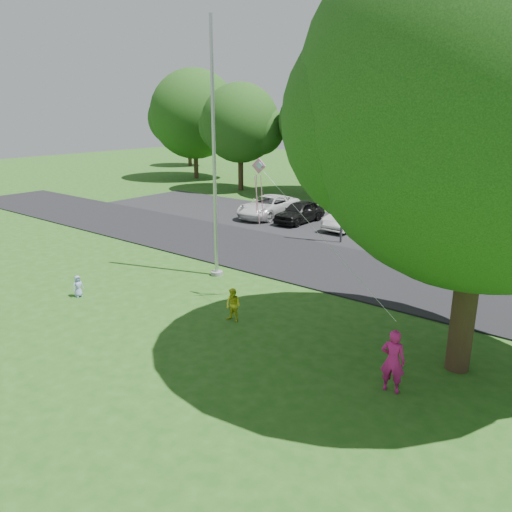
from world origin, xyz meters
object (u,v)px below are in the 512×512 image
Objects in this scene: flagpole at (214,175)px; trash_can at (396,248)px; big_tree at (484,109)px; child_yellow at (233,305)px; child_blue at (78,286)px; street_lamp at (349,176)px; woman at (393,361)px; kite at (262,183)px.

trash_can is (4.82, 6.99, -3.68)m from flagpole.
child_yellow is at bearing -168.58° from big_tree.
big_tree is at bearing -9.76° from flagpole.
flagpole reaches higher than trash_can.
child_yellow is 1.37× the size of child_blue.
street_lamp is 13.19m from big_tree.
flagpole is 9.26m from trash_can.
child_yellow is at bearing -40.48° from flagpole.
kite is at bearing -33.67° from woman.
flagpole is 1.53× the size of kite.
street_lamp is at bearing -9.25° from child_blue.
big_tree reaches higher than street_lamp.
child_yellow is at bearing -96.71° from trash_can.
big_tree reaches higher than woman.
child_blue is at bearing -156.33° from kite.
child_yellow reaches higher than child_blue.
kite is (5.67, 3.73, 3.90)m from child_blue.
big_tree is at bearing -65.03° from street_lamp.
street_lamp is at bearing 165.78° from trash_can.
kite reaches higher than child_blue.
kite is (-1.43, -8.28, 3.82)m from trash_can.
child_blue is at bearing -120.61° from trash_can.
child_blue is at bearing -114.48° from flagpole.
kite is (-6.87, 0.48, -2.38)m from big_tree.
big_tree is 9.12m from child_yellow.
woman is (4.61, -10.83, 0.34)m from trash_can.
child_yellow is (-6.62, -1.34, -6.13)m from big_tree.
trash_can is (3.08, -0.78, -2.97)m from street_lamp.
woman is 7.43m from kite.
woman reaches higher than trash_can.
flagpole is 8.00m from street_lamp.
woman is at bearing -76.03° from child_blue.
child_blue is (-5.92, -1.92, -0.15)m from child_yellow.
big_tree reaches higher than trash_can.
flagpole is at bearing 149.55° from kite.
trash_can reaches higher than child_blue.
kite is at bearing -99.83° from trash_can.
flagpole is at bearing 170.24° from big_tree.
child_blue is (-12.54, -3.25, -6.28)m from big_tree.
flagpole is 10.72m from woman.
woman is (7.69, -11.61, -2.64)m from street_lamp.
flagpole is 8.97× the size of child_yellow.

